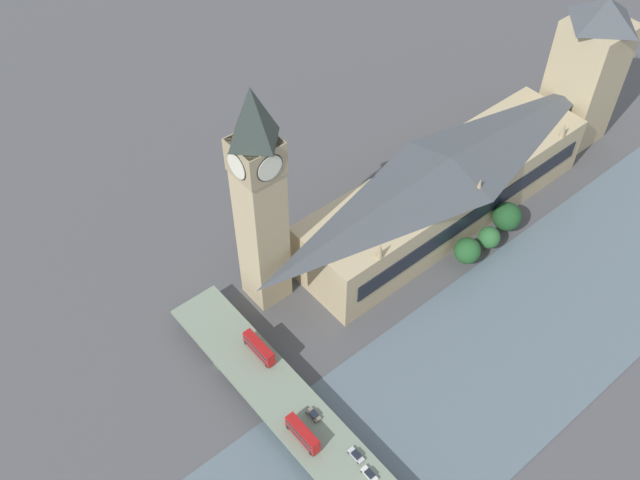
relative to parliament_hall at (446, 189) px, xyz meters
name	(u,v)px	position (x,y,z in m)	size (l,w,h in m)	color
ground_plane	(460,256)	(-16.01, 8.00, -12.99)	(600.00, 600.00, 0.00)	#4C4C4F
river_water	(541,319)	(-48.00, 8.00, -12.84)	(51.99, 360.00, 0.30)	slate
parliament_hall	(446,189)	(0.00, 0.00, 0.00)	(26.48, 107.75, 26.15)	tan
clock_tower	(259,197)	(12.04, 63.28, 26.86)	(12.00, 12.00, 74.36)	tan
victoria_tower	(586,72)	(0.06, -67.71, 14.59)	(19.66, 19.66, 59.17)	tan
road_bridge	(347,471)	(-48.00, 84.13, -8.15)	(135.97, 14.89, 5.99)	#5D6A59
double_decker_bus_lead	(259,348)	(-7.79, 80.53, -4.37)	(11.43, 2.61, 4.78)	red
double_decker_bus_mid	(303,434)	(-34.96, 87.33, -4.25)	(10.99, 2.62, 4.97)	red
car_northbound_tail	(356,455)	(-46.93, 80.33, -6.26)	(4.49, 1.83, 1.49)	silver
car_southbound_lead	(314,415)	(-31.87, 81.33, -6.29)	(4.20, 1.92, 1.43)	slate
car_southbound_mid	(369,474)	(-52.57, 81.12, -6.27)	(4.53, 1.82, 1.47)	silver
tree_embankment_near	(507,216)	(-17.52, -10.88, -6.07)	(9.36, 9.36, 11.61)	brown
tree_embankment_mid	(467,251)	(-18.76, 8.98, -7.11)	(8.31, 8.31, 10.05)	brown
tree_embankment_far	(489,237)	(-19.31, -0.47, -7.21)	(7.04, 7.04, 9.32)	brown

